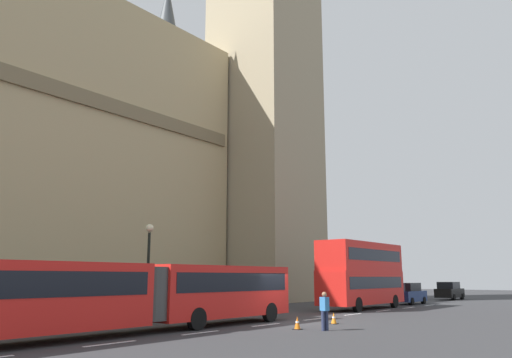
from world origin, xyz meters
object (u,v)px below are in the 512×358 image
(articulated_bus, at_px, (143,291))
(street_lamp, at_px, (148,264))
(sedan_trailing, at_px, (450,291))
(traffic_cone_west, at_px, (297,323))
(double_decker_bus, at_px, (362,272))
(traffic_cone_middle, at_px, (334,318))
(sedan_lead, at_px, (408,294))
(pedestrian_near_cones, at_px, (325,310))

(articulated_bus, bearing_deg, street_lamp, 48.54)
(sedan_trailing, distance_m, traffic_cone_west, 36.09)
(double_decker_bus, xyz_separation_m, traffic_cone_west, (-15.54, -4.47, -2.43))
(double_decker_bus, relative_size, traffic_cone_west, 16.63)
(articulated_bus, relative_size, double_decker_bus, 1.93)
(traffic_cone_west, relative_size, traffic_cone_middle, 1.00)
(traffic_cone_west, distance_m, traffic_cone_middle, 3.46)
(traffic_cone_middle, distance_m, street_lamp, 10.47)
(articulated_bus, relative_size, sedan_lead, 4.22)
(traffic_cone_middle, bearing_deg, street_lamp, 118.25)
(articulated_bus, xyz_separation_m, traffic_cone_middle, (8.76, -4.39, -1.46))
(articulated_bus, height_order, double_decker_bus, double_decker_bus)
(double_decker_bus, distance_m, pedestrian_near_cones, 16.33)
(traffic_cone_middle, bearing_deg, double_decker_bus, 19.98)
(double_decker_bus, bearing_deg, street_lamp, 165.04)
(sedan_lead, relative_size, street_lamp, 0.83)
(street_lamp, xyz_separation_m, pedestrian_near_cones, (1.67, -10.22, -2.14))
(articulated_bus, height_order, sedan_trailing, articulated_bus)
(street_lamp, bearing_deg, sedan_trailing, -6.83)
(sedan_lead, distance_m, street_lamp, 26.05)
(articulated_bus, relative_size, traffic_cone_west, 32.01)
(sedan_lead, xyz_separation_m, street_lamp, (-25.56, 4.53, 2.14))
(articulated_bus, relative_size, traffic_cone_middle, 32.01)
(sedan_trailing, height_order, pedestrian_near_cones, sedan_trailing)
(double_decker_bus, height_order, traffic_cone_west, double_decker_bus)
(sedan_trailing, bearing_deg, sedan_lead, -179.59)
(sedan_lead, relative_size, sedan_trailing, 1.00)
(traffic_cone_middle, xyz_separation_m, pedestrian_near_cones, (-3.11, -1.33, 0.63))
(street_lamp, bearing_deg, pedestrian_near_cones, -80.71)
(traffic_cone_west, distance_m, street_lamp, 9.49)
(pedestrian_near_cones, bearing_deg, articulated_bus, 134.67)
(sedan_lead, distance_m, traffic_cone_middle, 21.25)
(articulated_bus, distance_m, pedestrian_near_cones, 8.08)
(double_decker_bus, bearing_deg, traffic_cone_middle, -160.02)
(articulated_bus, height_order, traffic_cone_west, articulated_bus)
(double_decker_bus, xyz_separation_m, traffic_cone_middle, (-12.08, -4.39, -2.43))
(articulated_bus, height_order, pedestrian_near_cones, articulated_bus)
(street_lamp, bearing_deg, sedan_lead, -10.04)
(articulated_bus, distance_m, sedan_trailing, 41.11)
(double_decker_bus, xyz_separation_m, sedan_lead, (8.70, -0.02, -1.80))
(street_lamp, distance_m, pedestrian_near_cones, 10.58)
(articulated_bus, height_order, street_lamp, street_lamp)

